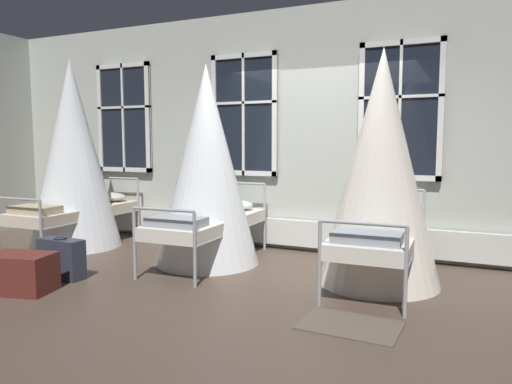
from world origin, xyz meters
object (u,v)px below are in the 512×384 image
(cot_first, at_px, (73,157))
(cot_second, at_px, (207,169))
(travel_trunk, at_px, (20,273))
(suitcase_dark, at_px, (61,258))
(cot_third, at_px, (381,172))

(cot_first, relative_size, cot_second, 1.09)
(cot_second, height_order, travel_trunk, cot_second)
(cot_first, height_order, suitcase_dark, cot_first)
(cot_second, bearing_deg, travel_trunk, 146.82)
(cot_third, bearing_deg, cot_first, 88.15)
(cot_first, distance_m, travel_trunk, 2.42)
(cot_first, bearing_deg, cot_second, -92.08)
(cot_third, bearing_deg, suitcase_dark, 110.10)
(cot_second, bearing_deg, cot_third, -91.42)
(cot_first, xyz_separation_m, travel_trunk, (1.10, -1.85, -1.09))
(cot_second, bearing_deg, suitcase_dark, 136.79)
(cot_third, bearing_deg, travel_trunk, 118.02)
(cot_third, bearing_deg, cot_second, 88.70)
(cot_second, relative_size, travel_trunk, 3.82)
(cot_first, bearing_deg, suitcase_dark, -141.22)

